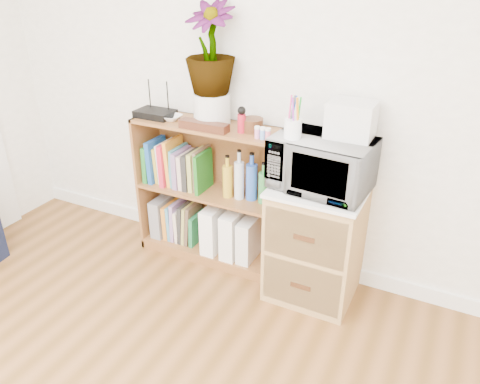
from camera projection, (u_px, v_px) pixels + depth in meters
The scene contains 21 objects.
skirting_board at pixel (267, 251), 3.23m from camera, with size 4.00×0.02×0.10m, color white.
bookshelf at pixel (211, 194), 3.07m from camera, with size 1.00×0.30×0.95m, color brown.
wicker_unit at pixel (315, 243), 2.76m from camera, with size 0.50×0.45×0.70m, color #9E7542.
microwave at pixel (322, 164), 2.52m from camera, with size 0.53×0.36×0.29m, color white.
pen_cup at pixel (293, 128), 2.44m from camera, with size 0.09×0.09×0.10m, color white.
small_appliance at pixel (351, 119), 2.44m from camera, with size 0.24×0.20×0.19m, color silver.
router at pixel (155, 114), 2.98m from camera, with size 0.24×0.16×0.04m, color black.
white_bowl at pixel (171, 118), 2.93m from camera, with size 0.13×0.13×0.03m, color white.
plant_pot at pixel (212, 109), 2.82m from camera, with size 0.22×0.22×0.19m, color silver.
potted_plant at pixel (210, 48), 2.66m from camera, with size 0.29×0.29×0.52m, color #2D7232.
trinket_box at pixel (204, 126), 2.75m from camera, with size 0.31×0.08×0.05m, color #35190E.
kokeshi_doll at pixel (242, 123), 2.70m from camera, with size 0.05×0.05×0.11m, color #A91426.
wooden_bowl at pixel (252, 125), 2.73m from camera, with size 0.13×0.13×0.08m, color #3C1C10.
paint_jars at pixel (263, 135), 2.61m from camera, with size 0.10×0.04×0.05m, color pink.
file_box at pixel (163, 215), 3.35m from camera, with size 0.08×0.22×0.28m, color gray.
magazine_holder_left at pixel (215, 227), 3.16m from camera, with size 0.10×0.26×0.32m, color white.
magazine_holder_mid at pixel (234, 233), 3.10m from camera, with size 0.10×0.26×0.32m, color white.
magazine_holder_right at pixel (249, 239), 3.06m from camera, with size 0.09×0.23×0.29m, color silver.
cookbooks at pixel (178, 165), 3.10m from camera, with size 0.44×0.20×0.31m.
liquor_bottles at pixel (246, 178), 2.89m from camera, with size 0.30×0.07×0.31m.
lower_books at pixel (184, 222), 3.28m from camera, with size 0.25×0.19×0.30m.
Camera 1 is at (1.05, -0.26, 1.86)m, focal length 35.00 mm.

